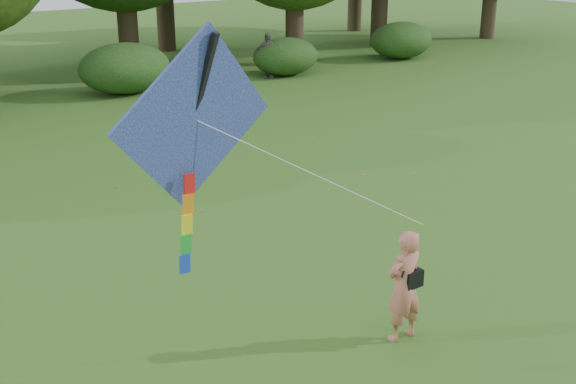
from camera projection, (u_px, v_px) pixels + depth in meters
ground at (401, 301)px, 11.87m from camera, size 100.00×100.00×0.00m
man_kite_flyer at (404, 286)px, 10.49m from camera, size 0.64×0.42×1.73m
bystander_right at (268, 55)px, 29.75m from camera, size 1.18×0.96×1.87m
crossbody_bag at (412, 278)px, 10.49m from camera, size 0.43×0.20×0.70m
flying_kite at (195, 123)px, 8.51m from camera, size 4.36×1.16×3.12m
shrub_band at (27, 83)px, 24.66m from camera, size 39.15×3.22×1.88m
fallen_leaves at (330, 195)px, 16.63m from camera, size 9.57×13.91×0.01m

